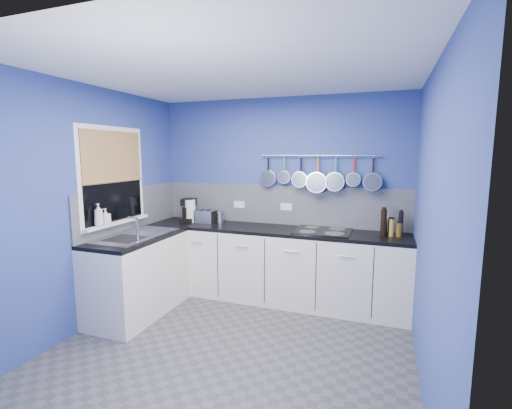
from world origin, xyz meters
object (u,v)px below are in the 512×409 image
Objects in this scene: coffee_maker at (188,210)px; canister at (220,217)px; soap_bottle_a at (99,215)px; soap_bottle_b at (106,216)px; paper_towel at (190,211)px; hob at (323,231)px; toaster at (206,217)px.

coffee_maker reaches higher than canister.
soap_bottle_a is at bearing -111.45° from coffee_maker.
soap_bottle_b is 0.57× the size of paper_towel.
coffee_maker is at bearing 158.20° from paper_towel.
hob is at bearing -3.53° from canister.
coffee_maker is at bearing -179.75° from hob.
soap_bottle_b is 2.43m from hob.
soap_bottle_a is at bearing -120.52° from canister.
soap_bottle_b is 0.68× the size of toaster.
soap_bottle_b reaches higher than paper_towel.
coffee_maker reaches higher than paper_towel.
canister is at bearing 16.21° from paper_towel.
coffee_maker is at bearing -167.72° from canister.
soap_bottle_a is 0.77× the size of coffee_maker.
coffee_maker is 0.26m from toaster.
canister is 0.22× the size of hob.
paper_towel is 0.05m from coffee_maker.
hob is (1.37, -0.08, -0.06)m from canister.
soap_bottle_b is 0.55× the size of coffee_maker.
soap_bottle_a is at bearing -90.00° from soap_bottle_b.
toaster is (0.60, 1.24, -0.19)m from soap_bottle_a.
coffee_maker reaches higher than hob.
soap_bottle_a is 1.39× the size of soap_bottle_b.
paper_towel is 1.19× the size of toaster.
coffee_maker is 2.20× the size of canister.
hob is at bearing -5.24° from coffee_maker.
soap_bottle_a reaches higher than hob.
toaster reaches higher than hob.
canister is (0.18, 0.07, -0.01)m from toaster.
soap_bottle_a reaches higher than coffee_maker.
toaster is 1.55m from hob.
coffee_maker is 1.80m from hob.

